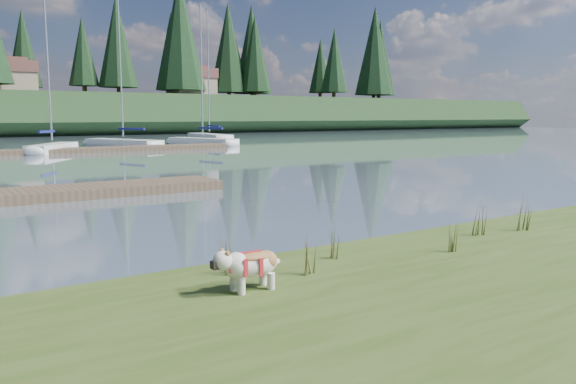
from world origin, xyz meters
TOP-DOWN VIEW (x-y plane):
  - ground at (0.00, 30.00)m, footprint 200.00×200.00m
  - bank at (0.00, -6.00)m, footprint 60.00×9.00m
  - bulldog at (-1.16, -2.89)m, footprint 0.88×0.40m
  - dock_far at (2.00, 30.00)m, footprint 26.00×2.20m
  - sailboat_bg_2 at (3.46, 31.67)m, footprint 4.68×6.27m
  - sailboat_bg_3 at (8.93, 36.05)m, footprint 4.65×8.49m
  - sailboat_bg_4 at (15.24, 34.76)m, footprint 3.87×7.82m
  - sailboat_bg_5 at (20.69, 44.47)m, footprint 2.42×9.26m
  - weed_0 at (-0.13, -2.73)m, footprint 0.17×0.14m
  - weed_1 at (0.68, -2.26)m, footprint 0.17×0.14m
  - weed_2 at (3.76, -2.40)m, footprint 0.17×0.14m
  - weed_3 at (-1.05, -2.09)m, footprint 0.17×0.14m
  - weed_4 at (2.38, -2.94)m, footprint 0.17×0.14m
  - weed_5 at (4.78, -2.57)m, footprint 0.17×0.14m
  - mud_lip at (0.00, -1.60)m, footprint 60.00×0.50m
  - conifer_5 at (15.00, 70.00)m, footprint 3.96×3.96m
  - conifer_6 at (28.00, 68.00)m, footprint 7.04×7.04m
  - conifer_7 at (42.00, 71.00)m, footprint 5.28×5.28m
  - conifer_8 at (55.00, 67.00)m, footprint 4.62×4.62m
  - conifer_9 at (68.00, 70.00)m, footprint 5.94×5.94m
  - house_1 at (6.00, 71.00)m, footprint 6.30×5.30m
  - house_2 at (30.00, 69.00)m, footprint 6.30×5.30m

SIDE VIEW (x-z plane):
  - ground at x=0.00m, z-range 0.00..0.00m
  - mud_lip at x=0.00m, z-range 0.00..0.14m
  - dock_far at x=2.00m, z-range 0.00..0.30m
  - bank at x=0.00m, z-range 0.00..0.35m
  - sailboat_bg_5 at x=20.69m, z-range -6.16..6.79m
  - sailboat_bg_3 at x=8.93m, z-range -5.87..6.52m
  - sailboat_bg_4 at x=15.24m, z-range -5.39..6.04m
  - sailboat_bg_2 at x=3.46m, z-range -4.72..5.38m
  - weed_4 at x=2.38m, z-range 0.31..0.78m
  - weed_3 at x=-1.05m, z-range 0.30..0.88m
  - weed_1 at x=0.68m, z-range 0.30..0.88m
  - weed_0 at x=-0.13m, z-range 0.30..0.88m
  - weed_2 at x=3.76m, z-range 0.30..0.91m
  - weed_5 at x=4.78m, z-range 0.30..0.97m
  - bulldog at x=-1.16m, z-range 0.42..0.95m
  - house_1 at x=6.00m, z-range 4.99..9.64m
  - house_2 at x=30.00m, z-range 4.99..9.64m
  - conifer_5 at x=15.00m, z-range 5.65..16.00m
  - conifer_8 at x=55.00m, z-range 5.62..17.40m
  - conifer_7 at x=42.00m, z-range 5.59..18.79m
  - conifer_9 at x=68.00m, z-range 5.55..20.18m
  - conifer_6 at x=28.00m, z-range 5.49..22.49m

